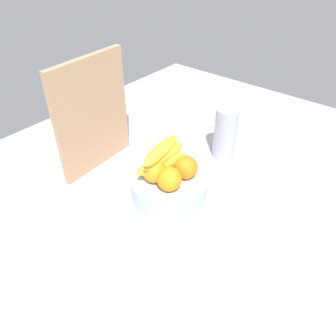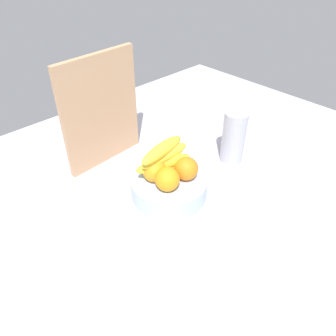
% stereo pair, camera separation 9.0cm
% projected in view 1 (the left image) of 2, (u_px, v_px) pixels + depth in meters
% --- Properties ---
extents(ground_plane, '(1.80, 1.40, 0.03)m').
position_uv_depth(ground_plane, '(173.00, 200.00, 1.00)').
color(ground_plane, '#B2AEBE').
extents(fruit_bowl, '(0.22, 0.22, 0.06)m').
position_uv_depth(fruit_bowl, '(168.00, 187.00, 0.98)').
color(fruit_bowl, '#AFC6E7').
rests_on(fruit_bowl, ground_plane).
extents(orange_front_left, '(0.07, 0.07, 0.07)m').
position_uv_depth(orange_front_left, '(169.00, 179.00, 0.90)').
color(orange_front_left, orange).
rests_on(orange_front_left, fruit_bowl).
extents(orange_front_right, '(0.07, 0.07, 0.07)m').
position_uv_depth(orange_front_right, '(186.00, 167.00, 0.94)').
color(orange_front_right, orange).
rests_on(orange_front_right, fruit_bowl).
extents(orange_center, '(0.07, 0.07, 0.07)m').
position_uv_depth(orange_center, '(166.00, 159.00, 0.98)').
color(orange_center, orange).
rests_on(orange_center, fruit_bowl).
extents(orange_back_left, '(0.07, 0.07, 0.07)m').
position_uv_depth(orange_back_left, '(155.00, 171.00, 0.93)').
color(orange_back_left, orange).
rests_on(orange_back_left, fruit_bowl).
extents(banana_bunch, '(0.18, 0.14, 0.11)m').
position_uv_depth(banana_bunch, '(164.00, 159.00, 0.94)').
color(banana_bunch, yellow).
rests_on(banana_bunch, fruit_bowl).
extents(cutting_board, '(0.28, 0.04, 0.36)m').
position_uv_depth(cutting_board, '(93.00, 115.00, 1.02)').
color(cutting_board, tan).
rests_on(cutting_board, ground_plane).
extents(thermos_tumbler, '(0.08, 0.08, 0.18)m').
position_uv_depth(thermos_tumbler, '(225.00, 133.00, 1.11)').
color(thermos_tumbler, '#AEB2BF').
rests_on(thermos_tumbler, ground_plane).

